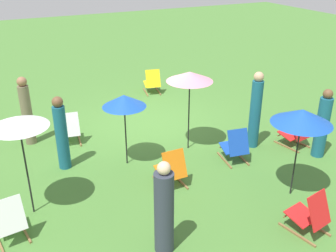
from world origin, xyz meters
The scene contains 17 objects.
ground_plane centered at (0.00, 0.00, 0.00)m, with size 40.00×40.00×0.00m, color #477A33.
deckchair_0 centered at (-2.79, 2.65, 0.37)m, with size 0.61×0.84×0.83m.
deckchair_1 centered at (0.74, 2.90, 0.37)m, with size 0.49×0.77×0.83m.
deckchair_2 centered at (-1.02, 2.63, 0.37)m, with size 0.58×0.82×0.83m.
deckchair_3 centered at (3.92, 3.19, 0.37)m, with size 0.58×0.82×0.83m.
deckchair_4 centered at (2.19, 0.04, 0.37)m, with size 0.57×0.82×0.83m.
deckchair_5 centered at (-0.74, 5.27, 0.37)m, with size 0.62×0.84×0.83m.
deckchair_8 centered at (-1.17, -2.45, 0.37)m, with size 0.62×0.84×0.83m.
umbrella_0 centered at (3.48, 2.60, 1.85)m, with size 1.02×1.02×1.96m.
umbrella_1 centered at (-1.29, 4.23, 1.69)m, with size 1.14×1.14×1.84m.
umbrella_2 centered at (1.26, 1.65, 1.53)m, with size 0.96×0.96×1.67m.
umbrella_3 centered at (-0.36, 1.60, 1.84)m, with size 1.09×1.09×1.95m.
person_0 centered at (-1.86, 2.19, 0.94)m, with size 0.36×0.36×1.92m.
person_1 centered at (3.10, -0.37, 0.86)m, with size 0.32×0.32×1.74m.
person_2 centered at (1.69, 4.57, 0.77)m, with size 0.44×0.44×1.65m.
person_3 centered at (-2.97, 3.27, 0.79)m, with size 0.41×0.41×1.67m.
person_4 centered at (2.58, 1.21, 0.83)m, with size 0.34×0.34×1.70m.
Camera 1 is at (3.80, 9.11, 4.55)m, focal length 41.76 mm.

